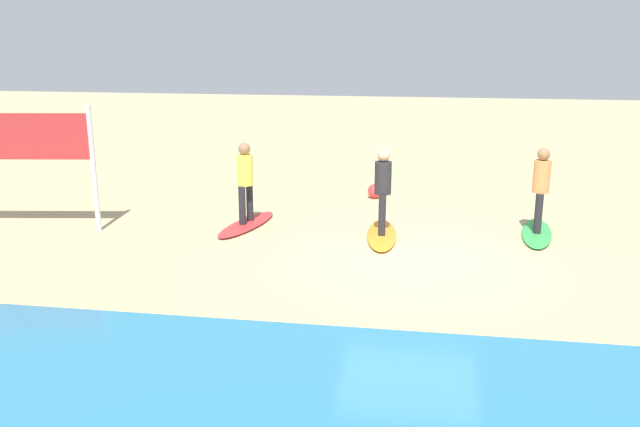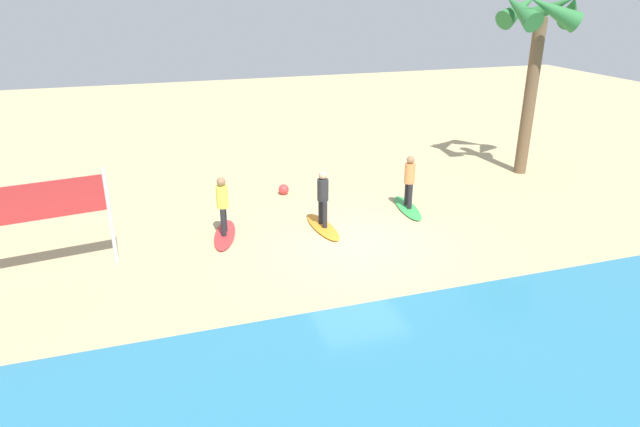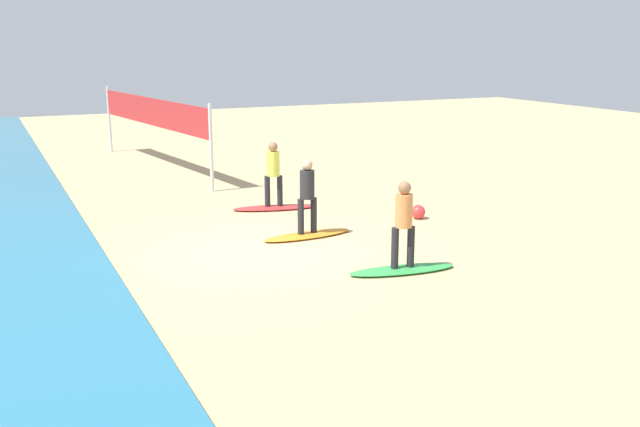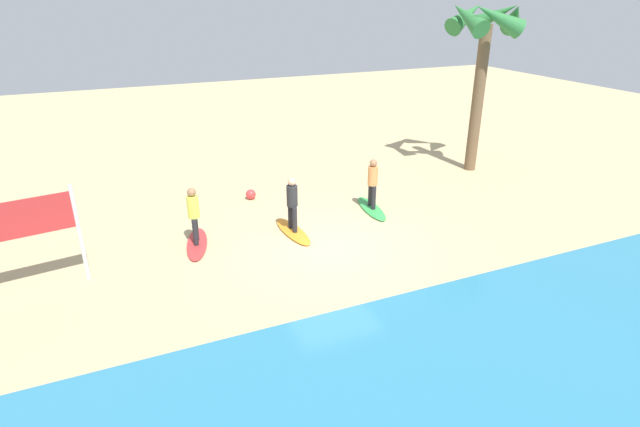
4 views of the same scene
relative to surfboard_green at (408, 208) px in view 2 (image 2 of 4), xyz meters
name	(u,v)px [view 2 (image 2 of 4)]	position (x,y,z in m)	size (l,w,h in m)	color
ground_plane	(359,243)	(2.37, 1.89, -0.04)	(60.00, 60.00, 0.00)	tan
surfboard_green	(408,208)	(0.00, 0.00, 0.00)	(2.10, 0.56, 0.09)	green
surfer_green	(409,178)	(0.00, 0.00, 0.99)	(0.32, 0.46, 1.64)	#232328
surfboard_orange	(323,227)	(3.00, 0.60, 0.00)	(2.10, 0.56, 0.09)	orange
surfer_orange	(323,195)	(3.00, 0.60, 0.99)	(0.32, 0.46, 1.64)	#232328
surfboard_red	(225,235)	(5.79, 0.29, 0.00)	(2.10, 0.56, 0.09)	red
surfer_red	(222,202)	(5.79, 0.29, 0.99)	(0.32, 0.45, 1.64)	#232328
palm_tree	(540,27)	(-5.70, -2.13, 5.15)	(2.88, 3.03, 6.48)	brown
beach_ball	(284,189)	(3.37, -2.51, 0.13)	(0.35, 0.35, 0.35)	#E53838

